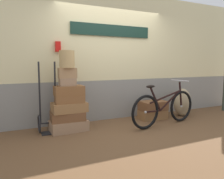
# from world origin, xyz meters

# --- Properties ---
(ground) EXTENTS (9.59, 5.20, 0.06)m
(ground) POSITION_xyz_m (0.00, 0.00, -0.03)
(ground) COLOR brown
(station_building) EXTENTS (7.59, 0.74, 2.88)m
(station_building) POSITION_xyz_m (0.01, 0.85, 1.44)
(station_building) COLOR gray
(station_building) RESTS_ON ground
(suitcase_0) EXTENTS (0.72, 0.47, 0.20)m
(suitcase_0) POSITION_xyz_m (-1.13, 0.31, 0.10)
(suitcase_0) COLOR #937051
(suitcase_0) RESTS_ON ground
(suitcase_1) EXTENTS (0.64, 0.42, 0.17)m
(suitcase_1) POSITION_xyz_m (-1.14, 0.32, 0.29)
(suitcase_1) COLOR brown
(suitcase_1) RESTS_ON suitcase_0
(suitcase_2) EXTENTS (0.66, 0.42, 0.18)m
(suitcase_2) POSITION_xyz_m (-1.11, 0.31, 0.46)
(suitcase_2) COLOR olive
(suitcase_2) RESTS_ON suitcase_1
(suitcase_3) EXTENTS (0.55, 0.37, 0.13)m
(suitcase_3) POSITION_xyz_m (-1.10, 0.31, 0.61)
(suitcase_3) COLOR brown
(suitcase_3) RESTS_ON suitcase_2
(suitcase_4) EXTENTS (0.55, 0.36, 0.19)m
(suitcase_4) POSITION_xyz_m (-1.10, 0.33, 0.77)
(suitcase_4) COLOR brown
(suitcase_4) RESTS_ON suitcase_3
(suitcase_5) EXTENTS (0.31, 0.21, 0.14)m
(suitcase_5) POSITION_xyz_m (-1.12, 0.33, 0.94)
(suitcase_5) COLOR #937051
(suitcase_5) RESTS_ON suitcase_4
(suitcase_6) EXTENTS (0.33, 0.20, 0.19)m
(suitcase_6) POSITION_xyz_m (-1.12, 0.34, 1.11)
(suitcase_6) COLOR #9E754C
(suitcase_6) RESTS_ON suitcase_5
(suitcase_7) EXTENTS (0.64, 0.41, 0.21)m
(suitcase_7) POSITION_xyz_m (0.85, 0.35, 0.11)
(suitcase_7) COLOR olive
(suitcase_7) RESTS_ON ground
(suitcase_8) EXTENTS (0.61, 0.41, 0.21)m
(suitcase_8) POSITION_xyz_m (0.84, 0.31, 0.32)
(suitcase_8) COLOR brown
(suitcase_8) RESTS_ON suitcase_7
(wicker_basket) EXTENTS (0.28, 0.28, 0.32)m
(wicker_basket) POSITION_xyz_m (-1.13, 0.32, 1.37)
(wicker_basket) COLOR tan
(wicker_basket) RESTS_ON suitcase_6
(luggage_trolley) EXTENTS (0.37, 0.39, 1.32)m
(luggage_trolley) POSITION_xyz_m (-1.49, 0.39, 0.29)
(luggage_trolley) COLOR black
(luggage_trolley) RESTS_ON ground
(burlap_sack) EXTENTS (0.43, 0.37, 0.68)m
(burlap_sack) POSITION_xyz_m (1.68, 0.28, 0.34)
(burlap_sack) COLOR #9E8966
(burlap_sack) RESTS_ON ground
(bicycle) EXTENTS (1.74, 0.46, 0.93)m
(bicycle) POSITION_xyz_m (0.78, -0.17, 0.36)
(bicycle) COLOR black
(bicycle) RESTS_ON ground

